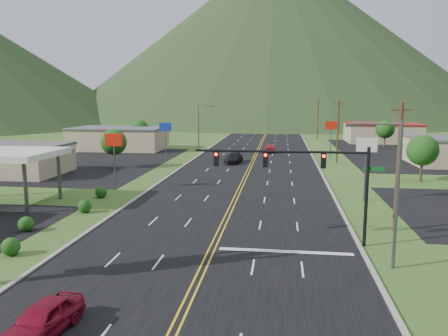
# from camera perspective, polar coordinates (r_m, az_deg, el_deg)

# --- Properties ---
(traffic_signal) EXTENTS (13.10, 0.43, 7.00)m
(traffic_signal) POSITION_cam_1_polar(r_m,az_deg,el_deg) (30.97, 10.95, -0.27)
(traffic_signal) COLOR black
(traffic_signal) RESTS_ON ground
(streetlight_east) EXTENTS (3.28, 0.25, 9.00)m
(streetlight_east) POSITION_cam_1_polar(r_m,az_deg,el_deg) (27.80, 21.14, -2.09)
(streetlight_east) COLOR #59595E
(streetlight_east) RESTS_ON ground
(streetlight_west) EXTENTS (3.28, 0.25, 9.00)m
(streetlight_west) POSITION_cam_1_polar(r_m,az_deg,el_deg) (88.17, -3.14, 5.78)
(streetlight_west) COLOR #59595E
(streetlight_west) RESTS_ON ground
(gas_canopy) EXTENTS (10.00, 8.00, 5.30)m
(gas_canopy) POSITION_cam_1_polar(r_m,az_deg,el_deg) (47.10, -26.91, 1.52)
(gas_canopy) COLOR white
(gas_canopy) RESTS_ON ground
(building_west_mid) EXTENTS (14.40, 10.40, 4.10)m
(building_west_mid) POSITION_cam_1_polar(r_m,az_deg,el_deg) (66.13, -26.15, 1.21)
(building_west_mid) COLOR gray
(building_west_mid) RESTS_ON ground
(building_west_far) EXTENTS (18.40, 11.40, 4.50)m
(building_west_far) POSITION_cam_1_polar(r_m,az_deg,el_deg) (90.93, -13.55, 3.79)
(building_west_far) COLOR gray
(building_west_far) RESTS_ON ground
(building_east_far) EXTENTS (16.40, 12.40, 4.50)m
(building_east_far) POSITION_cam_1_polar(r_m,az_deg,el_deg) (109.36, 19.92, 4.36)
(building_east_far) COLOR gray
(building_east_far) RESTS_ON ground
(pole_sign_west_a) EXTENTS (2.00, 0.18, 6.40)m
(pole_sign_west_a) POSITION_cam_1_polar(r_m,az_deg,el_deg) (50.36, -14.20, 2.87)
(pole_sign_west_a) COLOR #59595E
(pole_sign_west_a) RESTS_ON ground
(pole_sign_west_b) EXTENTS (2.00, 0.18, 6.40)m
(pole_sign_west_b) POSITION_cam_1_polar(r_m,az_deg,el_deg) (71.18, -7.66, 4.81)
(pole_sign_west_b) COLOR #59595E
(pole_sign_west_b) RESTS_ON ground
(pole_sign_east_a) EXTENTS (2.00, 0.18, 6.40)m
(pole_sign_east_a) POSITION_cam_1_polar(r_m,az_deg,el_deg) (45.61, 18.12, 2.07)
(pole_sign_east_a) COLOR #59595E
(pole_sign_east_a) RESTS_ON ground
(pole_sign_east_b) EXTENTS (2.00, 0.18, 6.40)m
(pole_sign_east_b) POSITION_cam_1_polar(r_m,az_deg,el_deg) (77.16, 13.81, 4.96)
(pole_sign_east_b) COLOR #59595E
(pole_sign_east_b) RESTS_ON ground
(tree_west_a) EXTENTS (3.84, 3.84, 5.82)m
(tree_west_a) POSITION_cam_1_polar(r_m,az_deg,el_deg) (66.55, -14.22, 3.31)
(tree_west_a) COLOR #382314
(tree_west_a) RESTS_ON ground
(tree_west_b) EXTENTS (3.84, 3.84, 5.82)m
(tree_west_b) POSITION_cam_1_polar(r_m,az_deg,el_deg) (93.54, -10.98, 5.02)
(tree_west_b) COLOR #382314
(tree_west_b) RESTS_ON ground
(tree_east_a) EXTENTS (3.84, 3.84, 5.82)m
(tree_east_a) POSITION_cam_1_polar(r_m,az_deg,el_deg) (59.49, 24.51, 2.11)
(tree_east_a) COLOR #382314
(tree_east_a) RESTS_ON ground
(tree_east_b) EXTENTS (3.84, 3.84, 5.82)m
(tree_east_b) POSITION_cam_1_polar(r_m,az_deg,el_deg) (97.12, 20.31, 4.77)
(tree_east_b) COLOR #382314
(tree_east_b) RESTS_ON ground
(utility_pole_a) EXTENTS (1.60, 0.28, 10.00)m
(utility_pole_a) POSITION_cam_1_polar(r_m,az_deg,el_deg) (36.02, 21.77, 0.22)
(utility_pole_a) COLOR #382314
(utility_pole_a) RESTS_ON ground
(utility_pole_b) EXTENTS (1.60, 0.28, 10.00)m
(utility_pole_b) POSITION_cam_1_polar(r_m,az_deg,el_deg) (72.25, 14.64, 4.72)
(utility_pole_b) COLOR #382314
(utility_pole_b) RESTS_ON ground
(utility_pole_c) EXTENTS (1.60, 0.28, 10.00)m
(utility_pole_c) POSITION_cam_1_polar(r_m,az_deg,el_deg) (111.99, 12.15, 6.27)
(utility_pole_c) COLOR #382314
(utility_pole_c) RESTS_ON ground
(utility_pole_d) EXTENTS (1.60, 0.28, 10.00)m
(utility_pole_d) POSITION_cam_1_polar(r_m,az_deg,el_deg) (151.87, 10.96, 7.00)
(utility_pole_d) COLOR #382314
(utility_pole_d) RESTS_ON ground
(mountain_n) EXTENTS (220.00, 220.00, 85.00)m
(mountain_n) POSITION_cam_1_polar(r_m,az_deg,el_deg) (238.74, 6.62, 16.80)
(mountain_n) COLOR black
(mountain_n) RESTS_ON ground
(car_red_near) EXTENTS (2.37, 4.64, 1.51)m
(car_red_near) POSITION_cam_1_polar(r_m,az_deg,el_deg) (21.52, -22.66, -17.91)
(car_red_near) COLOR maroon
(car_red_near) RESTS_ON ground
(car_dark_mid) EXTENTS (2.90, 5.62, 1.56)m
(car_dark_mid) POSITION_cam_1_polar(r_m,az_deg,el_deg) (69.67, 1.27, 1.26)
(car_dark_mid) COLOR black
(car_dark_mid) RESTS_ON ground
(car_red_far) EXTENTS (1.68, 4.56, 1.49)m
(car_red_far) POSITION_cam_1_polar(r_m,az_deg,el_deg) (84.00, 6.05, 2.54)
(car_red_far) COLOR maroon
(car_red_far) RESTS_ON ground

